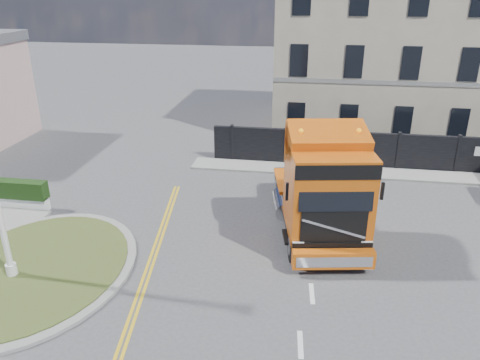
# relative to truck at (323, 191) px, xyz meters

# --- Properties ---
(ground) EXTENTS (120.00, 120.00, 0.00)m
(ground) POSITION_rel_truck_xyz_m (-2.91, -0.91, -2.03)
(ground) COLOR #424244
(ground) RESTS_ON ground
(traffic_island) EXTENTS (6.80, 6.80, 0.17)m
(traffic_island) POSITION_rel_truck_xyz_m (-9.91, -3.91, -1.95)
(traffic_island) COLOR gray
(traffic_island) RESTS_ON ground
(hoarding_fence) EXTENTS (18.80, 0.25, 2.00)m
(hoarding_fence) POSITION_rel_truck_xyz_m (3.64, 8.09, -1.03)
(hoarding_fence) COLOR black
(hoarding_fence) RESTS_ON ground
(georgian_building) EXTENTS (12.30, 10.30, 12.80)m
(georgian_building) POSITION_rel_truck_xyz_m (3.09, 15.59, 3.74)
(georgian_building) COLOR beige
(georgian_building) RESTS_ON ground
(pavement_far) EXTENTS (20.00, 1.60, 0.12)m
(pavement_far) POSITION_rel_truck_xyz_m (3.09, 7.19, -1.97)
(pavement_far) COLOR gray
(pavement_far) RESTS_ON ground
(truck) EXTENTS (4.06, 7.94, 4.54)m
(truck) POSITION_rel_truck_xyz_m (0.00, 0.00, 0.00)
(truck) COLOR black
(truck) RESTS_ON ground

